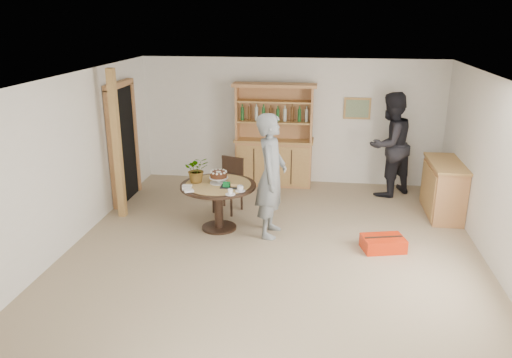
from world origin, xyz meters
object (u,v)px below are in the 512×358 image
object	(u,v)px
dining_table	(218,193)
red_suitcase	(383,243)
adult_person	(390,145)
hutch	(274,151)
sideboard	(444,189)
teen_boy	(271,176)
dining_chair	(230,181)

from	to	relation	value
dining_table	red_suitcase	world-z (taller)	dining_table
adult_person	red_suitcase	distance (m)	2.63
adult_person	red_suitcase	xyz separation A→B (m)	(-0.30, -2.45, -0.88)
hutch	dining_table	distance (m)	2.43
dining_table	adult_person	xyz separation A→B (m)	(2.85, 2.02, 0.38)
sideboard	teen_boy	bearing A→B (deg)	-157.07
red_suitcase	dining_chair	bearing A→B (deg)	139.34
hutch	dining_chair	distance (m)	1.65
hutch	dining_chair	world-z (taller)	hutch
dining_table	dining_chair	distance (m)	0.83
sideboard	adult_person	size ratio (longest dim) A/B	0.64
red_suitcase	dining_table	bearing A→B (deg)	156.19
hutch	sideboard	xyz separation A→B (m)	(3.04, -1.24, -0.22)
hutch	adult_person	size ratio (longest dim) A/B	1.04
sideboard	dining_table	world-z (taller)	sideboard
red_suitcase	teen_boy	bearing A→B (deg)	154.73
sideboard	adult_person	distance (m)	1.34
dining_chair	red_suitcase	bearing A→B (deg)	-6.70
sideboard	dining_chair	xyz separation A→B (m)	(-3.66, -0.28, 0.06)
adult_person	hutch	bearing A→B (deg)	-50.46
sideboard	teen_boy	size ratio (longest dim) A/B	0.65
dining_table	red_suitcase	bearing A→B (deg)	-9.68
dining_table	adult_person	world-z (taller)	adult_person
hutch	adult_person	world-z (taller)	hutch
dining_table	red_suitcase	distance (m)	2.63
red_suitcase	adult_person	bearing A→B (deg)	68.85
hutch	sideboard	bearing A→B (deg)	-22.21
dining_table	teen_boy	xyz separation A→B (m)	(0.85, -0.10, 0.36)
hutch	teen_boy	world-z (taller)	hutch
teen_boy	red_suitcase	size ratio (longest dim) A/B	2.84
adult_person	teen_boy	bearing A→B (deg)	4.51
adult_person	red_suitcase	world-z (taller)	adult_person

